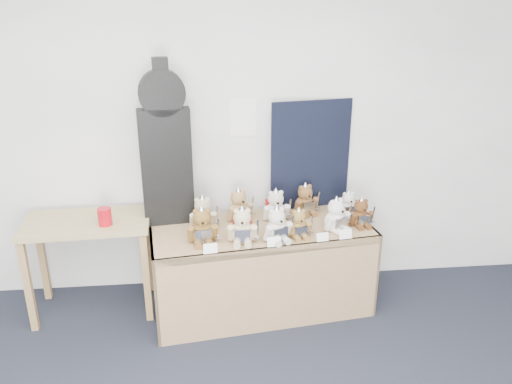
{
  "coord_description": "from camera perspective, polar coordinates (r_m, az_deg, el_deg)",
  "views": [
    {
      "loc": [
        0.16,
        -1.35,
        2.29
      ],
      "look_at": [
        0.5,
        1.96,
        1.02
      ],
      "focal_mm": 35.0,
      "sensor_mm": 36.0,
      "label": 1
    }
  ],
  "objects": [
    {
      "name": "red_cup",
      "position": [
        3.79,
        -16.9,
        -2.71
      ],
      "size": [
        0.1,
        0.1,
        0.13
      ],
      "primitive_type": "cylinder",
      "color": "#B60C18",
      "rests_on": "side_table"
    },
    {
      "name": "display_table",
      "position": [
        3.8,
        0.85,
        -6.53
      ],
      "size": [
        1.74,
        0.9,
        0.69
      ],
      "rotation": [
        0.0,
        0.0,
        0.13
      ],
      "color": "olive",
      "rests_on": "floor"
    },
    {
      "name": "teddy_front_far_right",
      "position": [
        3.74,
        9.16,
        -2.75
      ],
      "size": [
        0.24,
        0.23,
        0.29
      ],
      "rotation": [
        0.0,
        0.0,
        0.52
      ],
      "color": "white",
      "rests_on": "display_table"
    },
    {
      "name": "entry_card_b",
      "position": [
        3.49,
        2.08,
        -5.69
      ],
      "size": [
        0.1,
        0.03,
        0.07
      ],
      "primitive_type": "cube",
      "rotation": [
        -0.24,
        0.0,
        0.13
      ],
      "color": "white",
      "rests_on": "display_table"
    },
    {
      "name": "teddy_back_end",
      "position": [
        4.02,
        10.49,
        -1.46
      ],
      "size": [
        0.19,
        0.17,
        0.23
      ],
      "rotation": [
        0.0,
        0.0,
        0.19
      ],
      "color": "silver",
      "rests_on": "display_table"
    },
    {
      "name": "teddy_front_far_left",
      "position": [
        3.52,
        -6.15,
        -4.04
      ],
      "size": [
        0.25,
        0.2,
        0.3
      ],
      "rotation": [
        0.0,
        0.0,
        0.08
      ],
      "color": "brown",
      "rests_on": "display_table"
    },
    {
      "name": "teddy_back_right",
      "position": [
        4.01,
        5.66,
        -0.98
      ],
      "size": [
        0.23,
        0.22,
        0.28
      ],
      "rotation": [
        0.0,
        0.0,
        0.34
      ],
      "color": "brown",
      "rests_on": "display_table"
    },
    {
      "name": "teddy_front_right",
      "position": [
        3.61,
        4.91,
        -3.74
      ],
      "size": [
        0.2,
        0.18,
        0.24
      ],
      "rotation": [
        0.0,
        0.0,
        0.18
      ],
      "color": "olive",
      "rests_on": "display_table"
    },
    {
      "name": "side_table",
      "position": [
        3.99,
        -18.6,
        -4.74
      ],
      "size": [
        0.95,
        0.56,
        0.77
      ],
      "rotation": [
        0.0,
        0.0,
        0.05
      ],
      "color": "tan",
      "rests_on": "floor"
    },
    {
      "name": "teddy_front_centre",
      "position": [
        3.54,
        2.43,
        -3.89
      ],
      "size": [
        0.24,
        0.22,
        0.29
      ],
      "rotation": [
        0.0,
        0.0,
        0.35
      ],
      "color": "silver",
      "rests_on": "display_table"
    },
    {
      "name": "teddy_front_end",
      "position": [
        3.86,
        11.91,
        -2.46
      ],
      "size": [
        0.21,
        0.18,
        0.25
      ],
      "rotation": [
        0.0,
        0.0,
        0.17
      ],
      "color": "#55351D",
      "rests_on": "display_table"
    },
    {
      "name": "entry_card_c",
      "position": [
        3.59,
        7.61,
        -5.12
      ],
      "size": [
        0.09,
        0.03,
        0.06
      ],
      "primitive_type": "cube",
      "rotation": [
        -0.24,
        0.0,
        0.13
      ],
      "color": "white",
      "rests_on": "display_table"
    },
    {
      "name": "entry_card_d",
      "position": [
        3.65,
        10.2,
        -4.76
      ],
      "size": [
        0.1,
        0.03,
        0.07
      ],
      "primitive_type": "cube",
      "rotation": [
        -0.24,
        0.0,
        0.13
      ],
      "color": "white",
      "rests_on": "display_table"
    },
    {
      "name": "navy_board",
      "position": [
        4.04,
        6.27,
        4.17
      ],
      "size": [
        0.66,
        0.14,
        0.89
      ],
      "primitive_type": "cube",
      "rotation": [
        0.0,
        0.0,
        0.18
      ],
      "color": "black",
      "rests_on": "display_table"
    },
    {
      "name": "teddy_back_centre_right",
      "position": [
        3.86,
        2.28,
        -1.76
      ],
      "size": [
        0.24,
        0.2,
        0.29
      ],
      "rotation": [
        0.0,
        0.0,
        0.11
      ],
      "color": "silver",
      "rests_on": "display_table"
    },
    {
      "name": "teddy_back_centre_left",
      "position": [
        3.87,
        -1.94,
        -1.66
      ],
      "size": [
        0.24,
        0.23,
        0.29
      ],
      "rotation": [
        0.0,
        0.0,
        0.47
      ],
      "color": "#A78653",
      "rests_on": "display_table"
    },
    {
      "name": "teddy_front_left",
      "position": [
        3.52,
        -1.58,
        -4.03
      ],
      "size": [
        0.24,
        0.2,
        0.29
      ],
      "rotation": [
        0.0,
        0.0,
        -0.07
      ],
      "color": "#C6B18C",
      "rests_on": "display_table"
    },
    {
      "name": "teddy_back_left",
      "position": [
        3.75,
        -6.09,
        -2.57
      ],
      "size": [
        0.23,
        0.2,
        0.28
      ],
      "rotation": [
        0.0,
        0.0,
        0.12
      ],
      "color": "#BCB389",
      "rests_on": "display_table"
    },
    {
      "name": "guitar_case",
      "position": [
        3.73,
        -10.32,
        5.17
      ],
      "size": [
        0.39,
        0.16,
        1.24
      ],
      "rotation": [
        0.0,
        0.0,
        0.13
      ],
      "color": "black",
      "rests_on": "display_table"
    },
    {
      "name": "room_shell",
      "position": [
        3.95,
        -1.5,
        8.49
      ],
      "size": [
        6.0,
        6.0,
        6.0
      ],
      "color": "white",
      "rests_on": "floor"
    },
    {
      "name": "entry_card_a",
      "position": [
        3.41,
        -5.24,
        -6.44
      ],
      "size": [
        0.1,
        0.03,
        0.07
      ],
      "primitive_type": "cube",
      "rotation": [
        -0.24,
        0.0,
        0.13
      ],
      "color": "white",
      "rests_on": "display_table"
    }
  ]
}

